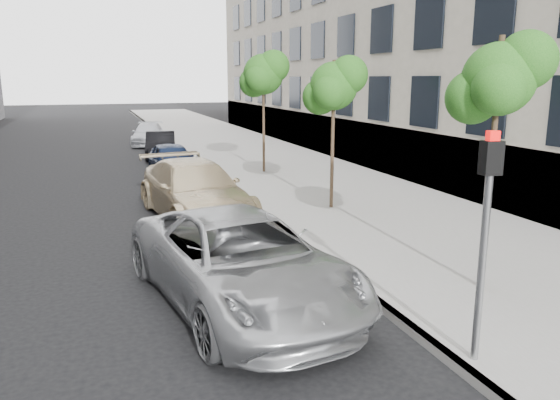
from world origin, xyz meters
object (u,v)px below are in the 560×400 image
suv (195,190)px  sedan_blue (172,160)px  tree_mid (335,86)px  sedan_black (161,145)px  tree_far (264,74)px  signal_pole (486,221)px  tree_near (500,79)px  minivan (240,261)px  sedan_rear (149,134)px

suv → sedan_blue: 6.70m
tree_mid → sedan_black: 13.27m
tree_far → sedan_black: tree_far is taller
signal_pole → tree_far: bearing=88.8°
tree_mid → tree_far: bearing=90.0°
sedan_blue → signal_pole: bearing=-84.2°
sedan_black → tree_near: bearing=-72.5°
suv → sedan_blue: size_ratio=1.39×
minivan → sedan_blue: 12.78m
sedan_rear → tree_mid: bearing=-69.7°
suv → sedan_black: (0.54, 11.98, -0.14)m
tree_near → sedan_black: size_ratio=1.14×
tree_far → suv: (-3.86, -5.97, -3.14)m
tree_near → signal_pole: 3.27m
signal_pole → sedan_rear: signal_pole is taller
signal_pole → sedan_black: (-1.50, 21.11, -1.40)m
tree_mid → sedan_black: size_ratio=1.10×
minivan → sedan_black: 18.07m
tree_far → minivan: bearing=-109.3°
minivan → signal_pole: bearing=-61.1°
sedan_black → tree_far: bearing=-53.5°
signal_pole → suv: (-2.04, 9.13, -1.25)m
signal_pole → sedan_black: 21.21m
suv → tree_far: bearing=49.9°
sedan_blue → sedan_black: size_ratio=1.00×
tree_mid → signal_pole: 8.92m
suv → signal_pole: bearing=-84.6°
sedan_blue → sedan_rear: 10.95m
tree_far → sedan_rear: bearing=105.9°
signal_pole → sedan_rear: bearing=99.0°
suv → sedan_black: size_ratio=1.39×
minivan → sedan_black: size_ratio=1.44×
signal_pole → minivan: bearing=133.6°
tree_near → sedan_blue: bearing=104.5°
minivan → suv: bearing=77.8°
tree_mid → minivan: size_ratio=0.77×
tree_near → tree_mid: 6.50m
sedan_black → sedan_rear: 5.66m
tree_mid → signal_pole: (-1.83, -8.60, -1.53)m
tree_mid → sedan_black: (-3.33, 12.51, -2.93)m
signal_pole → minivan: size_ratio=0.54×
suv → sedan_blue: suv is taller
signal_pole → suv: size_ratio=0.56×
tree_mid → suv: tree_mid is taller
tree_near → tree_far: size_ratio=0.94×
tree_mid → sedan_rear: tree_mid is taller
tree_near → tree_far: 13.00m
sedan_blue → sedan_black: bearing=87.2°
tree_near → sedan_black: (-3.33, 19.01, -3.12)m
minivan → sedan_blue: minivan is taller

